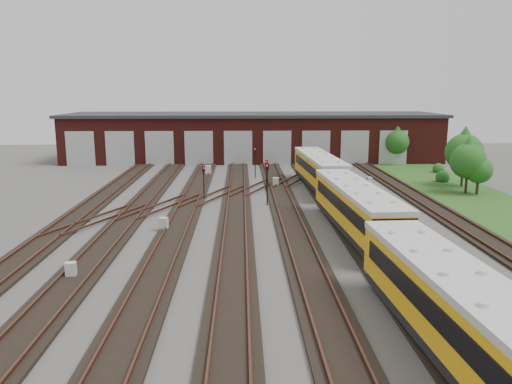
{
  "coord_description": "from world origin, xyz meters",
  "views": [
    {
      "loc": [
        -1.53,
        -29.61,
        9.42
      ],
      "look_at": [
        -0.48,
        6.81,
        2.0
      ],
      "focal_mm": 35.0,
      "sensor_mm": 36.0,
      "label": 1
    }
  ],
  "objects": [
    {
      "name": "relay_cabinet_1",
      "position": [
        -5.36,
        26.38,
        0.55
      ],
      "size": [
        0.74,
        0.65,
        1.1
      ],
      "primitive_type": "cube",
      "rotation": [
        0.0,
        0.0,
        0.16
      ],
      "color": "#B9BCBF",
      "rests_on": "ground"
    },
    {
      "name": "relay_cabinet_3",
      "position": [
        1.82,
        19.02,
        0.48
      ],
      "size": [
        0.58,
        0.49,
        0.95
      ],
      "primitive_type": "cube",
      "rotation": [
        0.0,
        0.0,
        -0.02
      ],
      "color": "#B9BCBF",
      "rests_on": "ground"
    },
    {
      "name": "relay_cabinet_4",
      "position": [
        11.35,
        19.67,
        0.43
      ],
      "size": [
        0.6,
        0.54,
        0.86
      ],
      "primitive_type": "cube",
      "rotation": [
        0.0,
        0.0,
        0.24
      ],
      "color": "#B9BCBF",
      "rests_on": "ground"
    },
    {
      "name": "tree_2",
      "position": [
        20.4,
        18.7,
        3.9
      ],
      "size": [
        3.66,
        3.66,
        6.06
      ],
      "color": "#301E15",
      "rests_on": "ground"
    },
    {
      "name": "signal_mast_2",
      "position": [
        -0.07,
        24.49,
        2.13
      ],
      "size": [
        0.3,
        0.28,
        3.33
      ],
      "rotation": [
        0.0,
        0.0,
        -0.24
      ],
      "color": "black",
      "rests_on": "ground"
    },
    {
      "name": "ground",
      "position": [
        0.0,
        0.0,
        0.0
      ],
      "size": [
        120.0,
        120.0,
        0.0
      ],
      "primitive_type": "plane",
      "color": "#474542",
      "rests_on": "ground"
    },
    {
      "name": "maintenance_shed",
      "position": [
        -0.01,
        39.97,
        3.2
      ],
      "size": [
        51.0,
        12.5,
        6.35
      ],
      "color": "#4E1813",
      "rests_on": "ground"
    },
    {
      "name": "grass_verge",
      "position": [
        19.0,
        10.0,
        0.03
      ],
      "size": [
        8.0,
        55.0,
        0.05
      ],
      "primitive_type": "cube",
      "color": "#234E1A",
      "rests_on": "ground"
    },
    {
      "name": "tree_0",
      "position": [
        18.48,
        34.08,
        3.3
      ],
      "size": [
        3.1,
        3.1,
        5.14
      ],
      "color": "#301E15",
      "rests_on": "ground"
    },
    {
      "name": "signal_mast_3",
      "position": [
        0.84,
        17.51,
        1.88
      ],
      "size": [
        0.25,
        0.24,
        2.93
      ],
      "rotation": [
        0.0,
        0.0,
        -0.1
      ],
      "color": "black",
      "rests_on": "ground"
    },
    {
      "name": "metro_train",
      "position": [
        6.0,
        2.22,
        1.85
      ],
      "size": [
        3.31,
        46.46,
        2.96
      ],
      "rotation": [
        0.0,
        0.0,
        0.05
      ],
      "color": "black",
      "rests_on": "ground"
    },
    {
      "name": "tree_3",
      "position": [
        20.11,
        14.75,
        2.61
      ],
      "size": [
        2.46,
        2.46,
        4.08
      ],
      "color": "#301E15",
      "rests_on": "ground"
    },
    {
      "name": "relay_cabinet_2",
      "position": [
        -6.9,
        3.48,
        0.46
      ],
      "size": [
        0.63,
        0.56,
        0.93
      ],
      "primitive_type": "cube",
      "rotation": [
        0.0,
        0.0,
        -0.19
      ],
      "color": "#B9BCBF",
      "rests_on": "ground"
    },
    {
      "name": "tree_1",
      "position": [
        19.29,
        15.29,
        3.46
      ],
      "size": [
        3.25,
        3.25,
        5.38
      ],
      "color": "#301E15",
      "rests_on": "ground"
    },
    {
      "name": "bush_2",
      "position": [
        21.4,
        27.26,
        0.66
      ],
      "size": [
        1.33,
        1.33,
        1.33
      ],
      "primitive_type": "sphere",
      "color": "#1F4D16",
      "rests_on": "ground"
    },
    {
      "name": "relay_cabinet_0",
      "position": [
        -10.27,
        -5.27,
        0.43
      ],
      "size": [
        0.57,
        0.5,
        0.87
      ],
      "primitive_type": "cube",
      "rotation": [
        0.0,
        0.0,
        0.13
      ],
      "color": "#B9BCBF",
      "rests_on": "ground"
    },
    {
      "name": "signal_mast_1",
      "position": [
        0.57,
        11.02,
        2.25
      ],
      "size": [
        0.29,
        0.27,
        3.53
      ],
      "rotation": [
        0.0,
        0.0,
        -0.2
      ],
      "color": "black",
      "rests_on": "ground"
    },
    {
      "name": "bush_1",
      "position": [
        19.52,
        21.33,
        0.71
      ],
      "size": [
        1.43,
        1.43,
        1.43
      ],
      "primitive_type": "sphere",
      "color": "#1F4D16",
      "rests_on": "ground"
    },
    {
      "name": "track_network",
      "position": [
        -0.17,
        0.59,
        0.11
      ],
      "size": [
        30.4,
        70.0,
        0.33
      ],
      "color": "black",
      "rests_on": "ground"
    },
    {
      "name": "signal_mast_0",
      "position": [
        -4.87,
        13.36,
        1.88
      ],
      "size": [
        0.26,
        0.25,
        2.96
      ],
      "rotation": [
        0.0,
        0.0,
        0.38
      ],
      "color": "black",
      "rests_on": "ground"
    }
  ]
}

